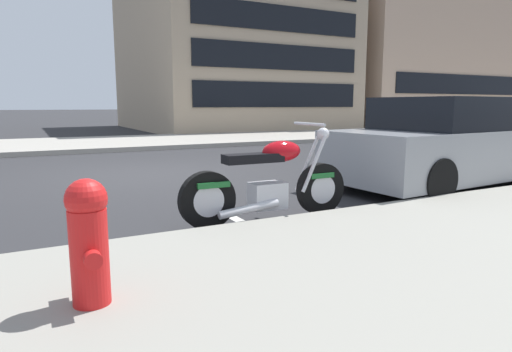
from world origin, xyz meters
name	(u,v)px	position (x,y,z in m)	size (l,w,h in m)	color
ground_plane	(151,174)	(0.00, 0.00, 0.00)	(260.00, 260.00, 0.00)	#28282B
sidewalk_far_curb	(377,133)	(12.00, 6.82, 0.07)	(120.00, 5.00, 0.14)	gray
parking_stall_stripe	(232,217)	(0.00, -3.72, 0.00)	(0.12, 2.20, 0.01)	silver
parked_motorcycle	(269,184)	(0.31, -4.06, 0.42)	(2.08, 0.62, 1.11)	black
parked_car_second_in_row	(451,144)	(4.08, -3.43, 0.67)	(4.46, 2.03, 1.43)	gray
fire_hydrant	(89,239)	(-1.82, -5.69, 0.54)	(0.24, 0.36, 0.75)	red
townhouse_behind_pole	(226,56)	(8.28, 15.06, 4.01)	(9.93, 11.97, 8.01)	tan
townhouse_mid_block	(398,39)	(20.20, 14.07, 5.63)	(11.71, 9.98, 11.25)	tan
townhouse_far_uphill	(499,54)	(31.87, 14.80, 5.35)	(10.20, 11.44, 10.69)	beige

